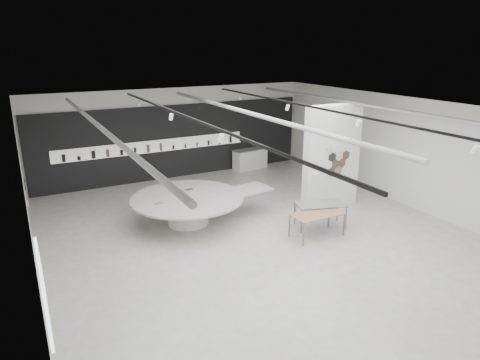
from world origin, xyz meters
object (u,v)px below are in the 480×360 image
sample_table_stone (321,205)px  kitchen_counter (250,159)px  partition_column (332,157)px  display_island (190,206)px  sample_table_wood (317,215)px

sample_table_stone → kitchen_counter: size_ratio=1.00×
partition_column → kitchen_counter: 5.69m
partition_column → display_island: (-4.91, 0.90, -1.21)m
partition_column → kitchen_counter: partition_column is taller
display_island → kitchen_counter: kitchen_counter is taller
sample_table_wood → kitchen_counter: 7.57m
partition_column → sample_table_wood: partition_column is taller
partition_column → sample_table_stone: 2.21m
partition_column → kitchen_counter: bearing=91.2°
display_island → kitchen_counter: 6.67m
sample_table_stone → partition_column: bearing=42.0°
sample_table_wood → kitchen_counter: bearing=75.9°
kitchen_counter → sample_table_wood: bearing=-111.3°
partition_column → kitchen_counter: (-0.12, 5.53, -1.34)m
sample_table_wood → sample_table_stone: 0.74m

